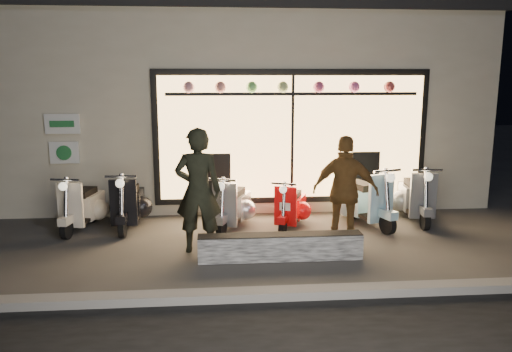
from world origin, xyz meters
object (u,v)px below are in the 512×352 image
at_px(scooter_silver, 234,205).
at_px(man, 198,191).
at_px(graffiti_barrier, 280,247).
at_px(scooter_red, 291,207).
at_px(woman, 345,191).

relative_size(scooter_silver, man, 0.69).
bearing_deg(graffiti_barrier, man, 158.50).
height_order(scooter_red, woman, woman).
bearing_deg(graffiti_barrier, scooter_silver, 109.22).
relative_size(scooter_silver, woman, 0.75).
height_order(man, woman, man).
relative_size(man, woman, 1.09).
bearing_deg(graffiti_barrier, scooter_red, 75.90).
distance_m(scooter_silver, scooter_red, 1.07).
height_order(scooter_silver, man, man).
relative_size(scooter_silver, scooter_red, 1.11).
height_order(graffiti_barrier, scooter_red, scooter_red).
bearing_deg(man, graffiti_barrier, 160.92).
bearing_deg(scooter_red, graffiti_barrier, -81.99).
relative_size(graffiti_barrier, scooter_silver, 1.82).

